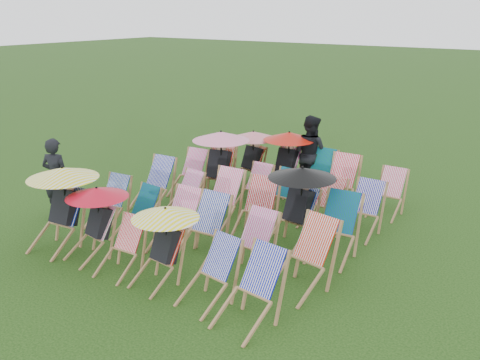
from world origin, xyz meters
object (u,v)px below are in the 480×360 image
Objects in this scene: deckchair_0 at (59,206)px; person_left at (56,178)px; deckchair_29 at (387,193)px; person_rear at (310,153)px; deckchair_5 at (249,290)px.

deckchair_0 is 0.89× the size of person_left.
person_rear is at bearing 166.78° from deckchair_29.
person_rear is (3.29, 4.16, 0.07)m from person_left.
deckchair_0 is at bearing 81.85° from person_rear.
person_rear is (-1.95, 0.46, 0.41)m from deckchair_29.
deckchair_0 is 1.58× the size of deckchair_29.
deckchair_29 is 6.43m from person_left.
deckchair_0 reaches higher than deckchair_5.
person_left is at bearing 176.24° from deckchair_5.
person_left is (-5.16, 1.02, 0.29)m from deckchair_5.
deckchair_29 is at bearing -179.49° from person_rear.
deckchair_5 is 5.52m from person_rear.
deckchair_5 is at bearing -90.96° from deckchair_29.
deckchair_0 is 1.43× the size of deckchair_5.
person_left is at bearing 65.40° from person_rear.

